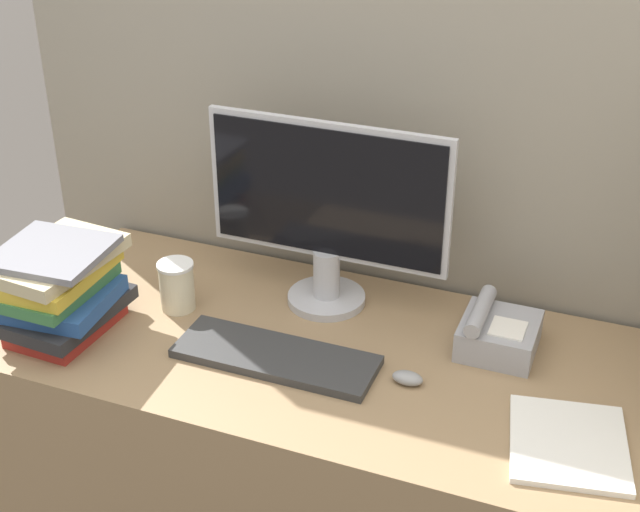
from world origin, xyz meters
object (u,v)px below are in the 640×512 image
monitor (327,213)px  keyboard (276,357)px  coffee_cup (177,286)px  mouse (408,378)px  book_stack (60,288)px  desk_telephone (497,333)px

monitor → keyboard: monitor is taller
monitor → coffee_cup: (-0.32, -0.16, -0.18)m
coffee_cup → monitor: bearing=26.3°
monitor → keyboard: size_ratio=1.30×
mouse → coffee_cup: bearing=171.8°
mouse → coffee_cup: size_ratio=0.55×
keyboard → book_stack: bearing=-173.1°
keyboard → mouse: 0.29m
desk_telephone → coffee_cup: bearing=-171.7°
monitor → book_stack: size_ratio=1.87×
book_stack → monitor: bearing=32.6°
keyboard → desk_telephone: (0.44, 0.22, 0.03)m
coffee_cup → book_stack: bearing=-138.9°
book_stack → desk_telephone: bearing=16.6°
desk_telephone → book_stack: bearing=-163.4°
keyboard → desk_telephone: size_ratio=2.50×
monitor → keyboard: (-0.02, -0.27, -0.23)m
keyboard → book_stack: 0.52m
coffee_cup → desk_telephone: 0.76m
coffee_cup → mouse: bearing=-8.2°
monitor → coffee_cup: size_ratio=4.78×
keyboard → coffee_cup: (-0.31, 0.11, 0.05)m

